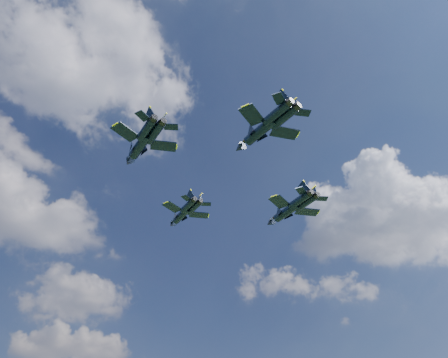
% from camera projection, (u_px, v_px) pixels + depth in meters
% --- Properties ---
extents(jet_lead, '(11.92, 15.24, 3.65)m').
position_uv_depth(jet_lead, '(181.00, 215.00, 103.19)').
color(jet_lead, black).
extents(jet_left, '(12.77, 16.33, 3.91)m').
position_uv_depth(jet_left, '(139.00, 147.00, 81.08)').
color(jet_left, black).
extents(jet_right, '(13.43, 17.30, 4.13)m').
position_uv_depth(jet_right, '(285.00, 212.00, 96.97)').
color(jet_right, black).
extents(jet_slot, '(13.42, 17.62, 4.16)m').
position_uv_depth(jet_slot, '(259.00, 132.00, 80.55)').
color(jet_slot, black).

